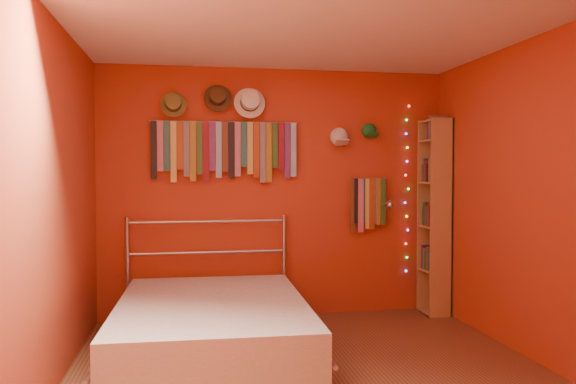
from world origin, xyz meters
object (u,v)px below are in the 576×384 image
bookshelf (438,215)px  bed (212,326)px  tie_rack (225,148)px  reading_lamp (389,205)px

bookshelf → bed: bookshelf is taller
tie_rack → bookshelf: (2.17, -0.16, -0.68)m
tie_rack → bookshelf: 2.28m
tie_rack → reading_lamp: bearing=-5.7°
bookshelf → bed: bearing=-157.8°
tie_rack → bookshelf: size_ratio=0.72×
reading_lamp → bookshelf: size_ratio=0.15×
bookshelf → bed: 2.65m
bed → reading_lamp: bearing=28.9°
tie_rack → bookshelf: bearing=-4.1°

